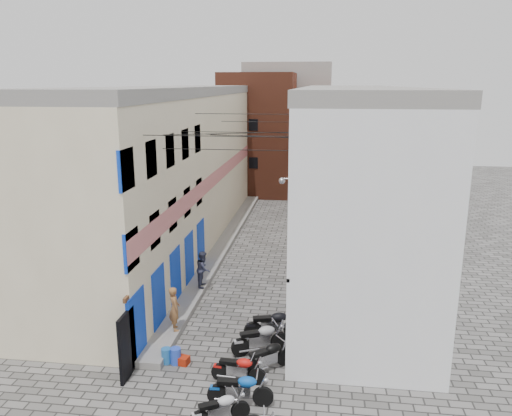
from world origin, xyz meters
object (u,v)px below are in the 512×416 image
at_px(motorcycle_f, 260,337).
at_px(person_a, 174,308).
at_px(motorcycle_b, 220,408).
at_px(motorcycle_d, 239,367).
at_px(motorcycle_c, 240,388).
at_px(water_jug_far, 176,356).
at_px(motorcycle_e, 268,355).
at_px(person_b, 203,269).
at_px(motorcycle_g, 273,323).
at_px(water_jug_near, 166,356).
at_px(red_crate, 182,360).

relative_size(motorcycle_f, person_a, 1.24).
relative_size(motorcycle_b, person_a, 1.04).
distance_m(motorcycle_d, person_a, 3.94).
relative_size(motorcycle_c, water_jug_far, 3.49).
xyz_separation_m(motorcycle_d, motorcycle_e, (0.85, 0.75, 0.05)).
height_order(motorcycle_b, motorcycle_c, motorcycle_c).
bearing_deg(motorcycle_d, person_a, -128.07).
distance_m(motorcycle_d, person_b, 7.36).
distance_m(motorcycle_e, person_a, 4.19).
relative_size(motorcycle_g, water_jug_near, 4.05).
distance_m(motorcycle_d, water_jug_far, 2.42).
distance_m(motorcycle_f, water_jug_near, 3.26).
relative_size(motorcycle_e, person_a, 1.16).
bearing_deg(water_jug_far, motorcycle_d, -18.88).
bearing_deg(water_jug_far, person_b, 94.53).
distance_m(motorcycle_d, motorcycle_f, 1.89).
xyz_separation_m(motorcycle_g, person_a, (-3.63, -0.27, 0.47)).
xyz_separation_m(person_a, water_jug_far, (0.57, -1.87, -0.81)).
relative_size(water_jug_near, water_jug_far, 0.94).
height_order(motorcycle_f, person_a, person_a).
bearing_deg(water_jug_near, motorcycle_e, -0.41).
bearing_deg(motorcycle_g, motorcycle_d, -28.76).
relative_size(motorcycle_f, motorcycle_g, 0.98).
bearing_deg(motorcycle_f, water_jug_far, -93.36).
bearing_deg(motorcycle_b, motorcycle_g, 140.65).
height_order(motorcycle_b, water_jug_far, motorcycle_b).
distance_m(person_b, water_jug_near, 6.08).
height_order(motorcycle_d, person_b, person_b).
xyz_separation_m(motorcycle_b, motorcycle_g, (0.96, 4.95, 0.12)).
height_order(motorcycle_e, motorcycle_f, motorcycle_f).
distance_m(motorcycle_b, red_crate, 3.40).
xyz_separation_m(motorcycle_c, water_jug_far, (-2.51, 1.90, -0.29)).
height_order(water_jug_far, red_crate, water_jug_far).
distance_m(motorcycle_g, water_jug_near, 4.03).
bearing_deg(motorcycle_e, water_jug_far, -129.18).
bearing_deg(motorcycle_g, water_jug_near, -71.42).
height_order(motorcycle_e, motorcycle_g, motorcycle_g).
distance_m(motorcycle_c, person_a, 4.90).
relative_size(motorcycle_c, person_a, 1.16).
distance_m(motorcycle_g, person_a, 3.67).
height_order(motorcycle_g, red_crate, motorcycle_g).
distance_m(motorcycle_c, red_crate, 3.01).
height_order(motorcycle_d, water_jug_near, motorcycle_d).
bearing_deg(motorcycle_b, water_jug_near, -167.54).
distance_m(person_b, water_jug_far, 6.09).
distance_m(motorcycle_c, motorcycle_g, 4.08).
distance_m(water_jug_far, red_crate, 0.27).
distance_m(motorcycle_e, motorcycle_g, 2.17).
distance_m(motorcycle_b, person_a, 5.42).
height_order(motorcycle_e, water_jug_near, motorcycle_e).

